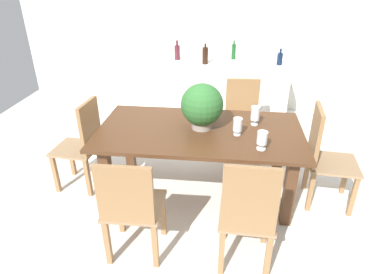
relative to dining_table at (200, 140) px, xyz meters
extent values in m
plane|color=silver|center=(0.00, -0.03, -0.65)|extent=(7.04, 7.04, 0.00)
cube|color=silver|center=(0.00, 2.57, 0.65)|extent=(6.40, 0.10, 2.60)
cube|color=#4C2D19|center=(0.00, 0.00, 0.10)|extent=(2.04, 1.08, 0.04)
cube|color=#4C2D19|center=(-0.87, -0.39, -0.29)|extent=(0.10, 0.10, 0.73)
cube|color=#4C2D19|center=(0.87, -0.39, -0.29)|extent=(0.10, 0.10, 0.73)
cube|color=#4C2D19|center=(-0.87, 0.39, -0.29)|extent=(0.10, 0.10, 0.73)
cube|color=#4C2D19|center=(0.87, 0.39, -0.29)|extent=(0.10, 0.10, 0.73)
cube|color=olive|center=(0.64, -0.67, -0.42)|extent=(0.05, 0.05, 0.45)
cube|color=olive|center=(0.29, -0.66, -0.42)|extent=(0.05, 0.05, 0.45)
cube|color=olive|center=(0.63, -1.06, -0.42)|extent=(0.05, 0.05, 0.45)
cube|color=olive|center=(0.27, -1.05, -0.42)|extent=(0.05, 0.05, 0.45)
cube|color=#987855|center=(0.46, -0.86, -0.19)|extent=(0.45, 0.48, 0.03)
cube|color=olive|center=(0.45, -1.08, 0.11)|extent=(0.40, 0.05, 0.56)
cube|color=olive|center=(0.28, 0.67, -0.42)|extent=(0.05, 0.05, 0.45)
cube|color=olive|center=(0.66, 0.70, -0.42)|extent=(0.05, 0.05, 0.45)
cube|color=olive|center=(0.26, 1.03, -0.42)|extent=(0.05, 0.05, 0.45)
cube|color=olive|center=(0.64, 1.05, -0.42)|extent=(0.05, 0.05, 0.45)
cube|color=#987855|center=(0.46, 0.86, -0.19)|extent=(0.48, 0.46, 0.03)
cube|color=olive|center=(0.45, 1.06, 0.08)|extent=(0.42, 0.07, 0.50)
cube|color=olive|center=(-1.52, 0.19, -0.42)|extent=(0.05, 0.05, 0.45)
cube|color=olive|center=(-1.54, -0.15, -0.42)|extent=(0.05, 0.05, 0.45)
cube|color=olive|center=(-1.14, 0.15, -0.42)|extent=(0.05, 0.05, 0.45)
cube|color=olive|center=(-1.17, -0.19, -0.42)|extent=(0.05, 0.05, 0.45)
cube|color=#987855|center=(-1.34, 0.00, -0.19)|extent=(0.48, 0.45, 0.03)
cube|color=olive|center=(-1.14, -0.02, 0.10)|extent=(0.07, 0.38, 0.54)
cube|color=olive|center=(1.52, -0.21, -0.42)|extent=(0.05, 0.05, 0.45)
cube|color=olive|center=(1.56, 0.17, -0.42)|extent=(0.05, 0.05, 0.45)
cube|color=olive|center=(1.13, -0.17, -0.42)|extent=(0.05, 0.05, 0.45)
cube|color=olive|center=(1.16, 0.21, -0.42)|extent=(0.05, 0.05, 0.45)
cube|color=#987855|center=(1.34, 0.00, -0.19)|extent=(0.51, 0.49, 0.03)
cube|color=olive|center=(1.13, 0.02, 0.11)|extent=(0.08, 0.42, 0.57)
cube|color=olive|center=(-0.27, -0.67, -0.42)|extent=(0.04, 0.04, 0.45)
cube|color=olive|center=(-0.66, -0.68, -0.42)|extent=(0.04, 0.04, 0.45)
cube|color=olive|center=(-0.26, -1.05, -0.42)|extent=(0.04, 0.04, 0.45)
cube|color=olive|center=(-0.65, -1.05, -0.42)|extent=(0.04, 0.04, 0.45)
cube|color=#987855|center=(-0.46, -0.86, -0.19)|extent=(0.48, 0.46, 0.03)
cube|color=olive|center=(-0.46, -1.07, 0.08)|extent=(0.43, 0.05, 0.50)
cylinder|color=gray|center=(0.01, 0.04, 0.16)|extent=(0.21, 0.21, 0.09)
sphere|color=#2D662D|center=(0.01, 0.04, 0.37)|extent=(0.42, 0.42, 0.42)
sphere|color=#DB9EB2|center=(-0.03, 0.19, 0.33)|extent=(0.04, 0.04, 0.04)
sphere|color=#DB9EB2|center=(0.02, -0.09, 0.43)|extent=(0.04, 0.04, 0.04)
sphere|color=#DB9EB2|center=(0.12, -0.05, 0.32)|extent=(0.04, 0.04, 0.04)
sphere|color=#DB9EB2|center=(0.09, 0.13, 0.33)|extent=(0.04, 0.04, 0.04)
cylinder|color=silver|center=(0.58, -0.33, 0.12)|extent=(0.08, 0.08, 0.01)
cylinder|color=silver|center=(0.58, -0.33, 0.15)|extent=(0.03, 0.03, 0.05)
cylinder|color=silver|center=(0.58, -0.33, 0.23)|extent=(0.09, 0.09, 0.12)
cylinder|color=silver|center=(0.37, -0.07, 0.12)|extent=(0.07, 0.07, 0.01)
cylinder|color=silver|center=(0.37, -0.07, 0.15)|extent=(0.03, 0.03, 0.03)
cylinder|color=silver|center=(0.37, -0.07, 0.23)|extent=(0.09, 0.09, 0.13)
cylinder|color=silver|center=(0.55, 0.18, 0.12)|extent=(0.07, 0.07, 0.01)
cylinder|color=silver|center=(0.55, 0.18, 0.15)|extent=(0.03, 0.03, 0.04)
cylinder|color=silver|center=(0.55, 0.18, 0.25)|extent=(0.09, 0.09, 0.14)
cylinder|color=silver|center=(-0.02, 0.36, 0.12)|extent=(0.06, 0.06, 0.00)
cylinder|color=silver|center=(-0.02, 0.36, 0.16)|extent=(0.01, 0.01, 0.08)
cone|color=silver|center=(-0.02, 0.36, 0.24)|extent=(0.07, 0.07, 0.07)
cube|color=white|center=(0.18, 2.03, -0.18)|extent=(1.91, 0.69, 0.93)
cylinder|color=black|center=(-0.10, 1.86, 0.40)|extent=(0.08, 0.08, 0.24)
cylinder|color=black|center=(-0.10, 1.86, 0.55)|extent=(0.03, 0.03, 0.06)
cylinder|color=#511E28|center=(-0.54, 2.06, 0.39)|extent=(0.08, 0.08, 0.21)
cylinder|color=#511E28|center=(-0.54, 2.06, 0.53)|extent=(0.03, 0.03, 0.08)
cylinder|color=#0F1E38|center=(0.98, 1.93, 0.37)|extent=(0.08, 0.08, 0.17)
cylinder|color=#0F1E38|center=(0.98, 1.93, 0.48)|extent=(0.03, 0.03, 0.06)
cylinder|color=#194C1E|center=(0.31, 2.18, 0.40)|extent=(0.06, 0.06, 0.22)
cylinder|color=#194C1E|center=(0.31, 2.18, 0.54)|extent=(0.02, 0.02, 0.06)
camera|label=1|loc=(0.26, -2.96, 1.58)|focal=31.08mm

